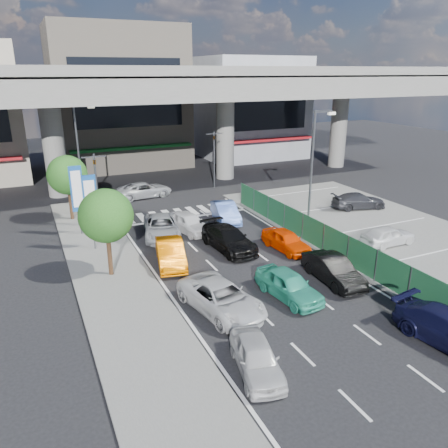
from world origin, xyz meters
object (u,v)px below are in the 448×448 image
sedan_white_front_mid (189,223)px  parked_sedan_dgrey (359,201)px  taxi_orange_left (170,253)px  kei_truck_front_right (225,212)px  parked_sedan_white (388,235)px  traffic_cone (291,225)px  taxi_teal_mid (289,285)px  sedan_white_mid_left (221,298)px  hatch_black_mid_right (333,270)px  signboard_far (77,191)px  street_lamp_right (314,160)px  tree_far (67,175)px  signboard_near (91,202)px  traffic_light_right (214,145)px  traffic_light_left (95,173)px  van_white_back_left (257,357)px  tree_near (106,216)px  street_lamp_left (80,147)px  crossing_wagon_silver (145,190)px  sedan_black_mid (229,239)px  wagon_silver_front_left (162,227)px  taxi_orange_right (286,240)px

sedan_white_front_mid → parked_sedan_dgrey: size_ratio=0.94×
taxi_orange_left → kei_truck_front_right: (5.98, 5.53, 0.00)m
parked_sedan_white → traffic_cone: 6.27m
taxi_teal_mid → traffic_cone: 9.49m
sedan_white_mid_left → kei_truck_front_right: kei_truck_front_right is taller
taxi_teal_mid → hatch_black_mid_right: 3.04m
sedan_white_mid_left → hatch_black_mid_right: size_ratio=1.19×
signboard_far → taxi_orange_left: 8.28m
street_lamp_right → signboard_far: size_ratio=1.70×
street_lamp_right → signboard_far: bearing=161.3°
sedan_white_mid_left → taxi_orange_left: taxi_orange_left is taller
tree_far → signboard_near: bearing=-84.7°
tree_far → traffic_light_right: bearing=18.7°
traffic_light_right → kei_truck_front_right: bearing=-108.7°
traffic_light_left → traffic_light_right: (11.70, 7.00, 0.00)m
van_white_back_left → tree_near: bearing=120.7°
traffic_light_left → parked_sedan_dgrey: bearing=-11.8°
tree_near → hatch_black_mid_right: 12.00m
street_lamp_left → taxi_teal_mid: bearing=-71.5°
van_white_back_left → crossing_wagon_silver: crossing_wagon_silver is taller
van_white_back_left → sedan_black_mid: sedan_black_mid is taller
traffic_light_left → sedan_black_mid: (6.48, -7.26, -3.25)m
street_lamp_left → parked_sedan_dgrey: street_lamp_left is taller
traffic_light_right → street_lamp_right: bearing=-82.7°
sedan_white_front_mid → street_lamp_left: bearing=106.6°
tree_far → taxi_orange_left: 11.50m
parked_sedan_dgrey → traffic_cone: parked_sedan_dgrey is taller
signboard_far → taxi_orange_left: size_ratio=1.12×
taxi_teal_mid → traffic_cone: taxi_teal_mid is taller
tree_near → parked_sedan_white: tree_near is taller
wagon_silver_front_left → crossing_wagon_silver: (1.47, 9.83, -0.02)m
traffic_light_right → parked_sedan_dgrey: bearing=-55.2°
parked_sedan_white → parked_sedan_dgrey: bearing=-27.5°
tree_near → sedan_black_mid: (7.28, 0.74, -2.70)m
parked_sedan_dgrey → street_lamp_right: bearing=121.6°
tree_far → wagon_silver_front_left: 8.21m
hatch_black_mid_right → taxi_orange_left: (-6.98, 5.58, 0.02)m
taxi_orange_right → crossing_wagon_silver: size_ratio=0.78×
hatch_black_mid_right → taxi_orange_left: 8.94m
sedan_white_front_mid → tree_far: bearing=126.2°
tree_far → sedan_black_mid: size_ratio=1.01×
tree_near → street_lamp_left: bearing=87.2°
taxi_orange_left → tree_near: bearing=-165.9°
traffic_light_left → taxi_orange_right: size_ratio=1.41×
street_lamp_left → van_white_back_left: (2.61, -24.13, -4.16)m
signboard_far → taxi_orange_right: signboard_far is taller
taxi_orange_right → traffic_light_right: bearing=77.1°
street_lamp_left → traffic_light_left: bearing=-88.8°
tree_near → taxi_orange_right: 10.81m
street_lamp_left → signboard_near: street_lamp_left is taller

